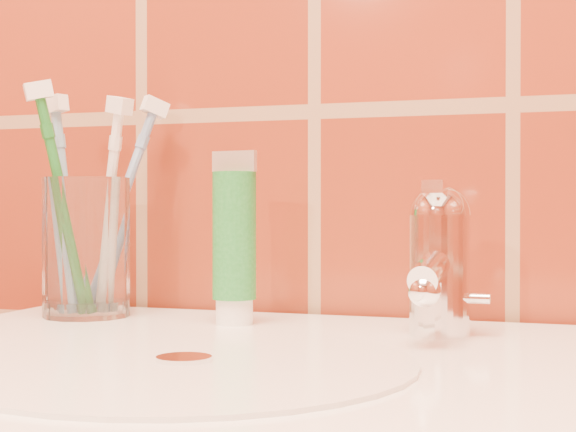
% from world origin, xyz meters
% --- Properties ---
extents(glass_tumbler, '(0.09, 0.09, 0.13)m').
position_xyz_m(glass_tumbler, '(-0.19, 1.11, 0.91)').
color(glass_tumbler, white).
rests_on(glass_tumbler, pedestal_sink).
extents(toothpaste_tube, '(0.04, 0.04, 0.15)m').
position_xyz_m(toothpaste_tube, '(-0.04, 1.10, 0.92)').
color(toothpaste_tube, white).
rests_on(toothpaste_tube, pedestal_sink).
extents(faucet, '(0.05, 0.11, 0.12)m').
position_xyz_m(faucet, '(0.14, 1.09, 0.91)').
color(faucet, white).
rests_on(faucet, pedestal_sink).
extents(toothbrush_0, '(0.11, 0.11, 0.22)m').
position_xyz_m(toothbrush_0, '(-0.20, 1.09, 0.96)').
color(toothbrush_0, '#1D6D27').
rests_on(toothbrush_0, glass_tumbler).
extents(toothbrush_1, '(0.09, 0.08, 0.21)m').
position_xyz_m(toothbrush_1, '(-0.17, 1.11, 0.95)').
color(toothbrush_1, white).
rests_on(toothbrush_1, glass_tumbler).
extents(toothbrush_2, '(0.08, 0.07, 0.21)m').
position_xyz_m(toothbrush_2, '(-0.21, 1.10, 0.95)').
color(toothbrush_2, '#7CB2DD').
rests_on(toothbrush_2, glass_tumbler).
extents(toothbrush_3, '(0.15, 0.16, 0.23)m').
position_xyz_m(toothbrush_3, '(-0.18, 1.14, 0.95)').
color(toothbrush_3, '#6B8DBF').
rests_on(toothbrush_3, glass_tumbler).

